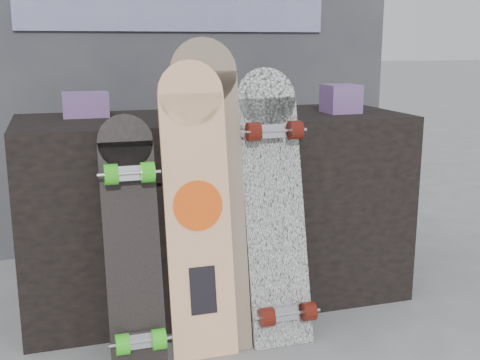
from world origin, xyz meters
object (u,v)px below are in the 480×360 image
object	(u,v)px
longboard_geisha	(197,201)
skateboard_dark	(132,240)
longboard_celtic	(210,186)
longboard_cascadia	(275,203)
vendor_table	(216,208)

from	to	relation	value
longboard_geisha	skateboard_dark	world-z (taller)	longboard_geisha
longboard_celtic	skateboard_dark	bearing A→B (deg)	-168.41
longboard_cascadia	skateboard_dark	size ratio (longest dim) A/B	1.17
longboard_geisha	longboard_celtic	size ratio (longest dim) A/B	0.93
vendor_table	skateboard_dark	xyz separation A→B (m)	(-0.41, -0.44, 0.04)
longboard_geisha	longboard_cascadia	world-z (taller)	longboard_geisha
longboard_geisha	longboard_cascadia	bearing A→B (deg)	1.34
longboard_celtic	longboard_cascadia	world-z (taller)	longboard_celtic
longboard_geisha	longboard_cascadia	xyz separation A→B (m)	(0.30, 0.01, -0.03)
skateboard_dark	longboard_geisha	bearing A→B (deg)	7.74
longboard_geisha	skateboard_dark	bearing A→B (deg)	-172.26
longboard_celtic	skateboard_dark	size ratio (longest dim) A/B	1.30
longboard_cascadia	skateboard_dark	bearing A→B (deg)	-175.81
vendor_table	skateboard_dark	bearing A→B (deg)	-133.27
skateboard_dark	vendor_table	bearing A→B (deg)	46.73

